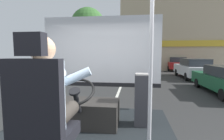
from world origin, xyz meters
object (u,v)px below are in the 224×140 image
(driver_seat, at_px, (42,123))
(bus_driver, at_px, (47,96))
(steering_console, at_px, (85,112))
(handrail_pole, at_px, (151,67))
(parked_car_red, at_px, (175,63))
(parked_car_white, at_px, (194,68))
(parked_car_black, at_px, (165,62))
(fare_box, at_px, (141,100))

(driver_seat, bearing_deg, bus_driver, 90.00)
(steering_console, distance_m, handrail_pole, 1.44)
(parked_car_red, bearing_deg, handrail_pole, -104.01)
(parked_car_white, distance_m, parked_car_red, 5.96)
(parked_car_red, distance_m, parked_car_black, 4.80)
(handrail_pole, height_order, parked_car_black, handrail_pole)
(parked_car_red, height_order, parked_car_black, parked_car_red)
(fare_box, bearing_deg, parked_car_white, 67.57)
(steering_console, distance_m, parked_car_red, 17.10)
(bus_driver, relative_size, fare_box, 1.00)
(bus_driver, relative_size, steering_console, 0.77)
(parked_car_white, relative_size, parked_car_black, 1.07)
(driver_seat, bearing_deg, steering_console, 90.00)
(fare_box, bearing_deg, driver_seat, -123.28)
(steering_console, height_order, parked_car_white, steering_console)
(fare_box, xyz_separation_m, parked_car_red, (4.29, 16.15, -0.35))
(steering_console, relative_size, parked_car_red, 0.26)
(steering_console, xyz_separation_m, parked_car_black, (4.97, 21.08, -0.19))
(steering_console, bearing_deg, bus_driver, -90.00)
(driver_seat, bearing_deg, parked_car_white, 66.14)
(steering_console, height_order, fare_box, fare_box)
(handrail_pole, distance_m, parked_car_red, 17.52)
(driver_seat, bearing_deg, handrail_pole, 30.86)
(handrail_pole, height_order, fare_box, handrail_pole)
(parked_car_black, bearing_deg, parked_car_white, -89.19)
(driver_seat, distance_m, bus_driver, 0.24)
(handrail_pole, relative_size, fare_box, 2.41)
(driver_seat, relative_size, parked_car_red, 0.32)
(bus_driver, bearing_deg, driver_seat, -90.00)
(driver_seat, relative_size, parked_car_white, 0.32)
(handrail_pole, height_order, parked_car_red, handrail_pole)
(bus_driver, xyz_separation_m, parked_car_black, (4.97, 22.23, -0.76))
(bus_driver, distance_m, fare_box, 1.63)
(fare_box, distance_m, parked_car_red, 16.71)
(fare_box, bearing_deg, handrail_pole, -86.09)
(bus_driver, distance_m, parked_car_red, 18.22)
(steering_console, distance_m, parked_car_black, 21.66)
(driver_seat, xyz_separation_m, fare_box, (0.92, 1.40, -0.15))
(fare_box, height_order, parked_car_white, fare_box)
(bus_driver, xyz_separation_m, handrail_pole, (0.98, 0.47, 0.24))
(bus_driver, bearing_deg, parked_car_black, 77.39)
(handrail_pole, xyz_separation_m, fare_box, (-0.06, 0.82, -0.60))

